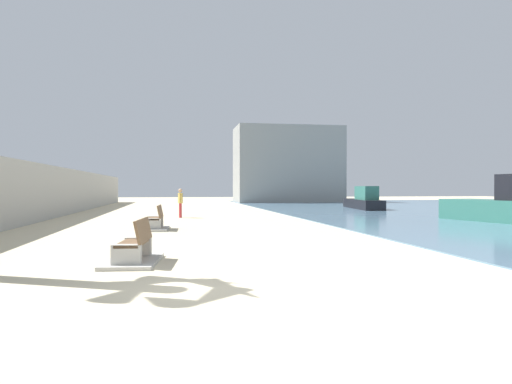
# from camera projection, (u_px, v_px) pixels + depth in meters

# --- Properties ---
(ground_plane) EXTENTS (120.00, 120.00, 0.00)m
(ground_plane) POSITION_uv_depth(u_px,v_px,m) (187.00, 219.00, 25.46)
(ground_plane) COLOR beige
(seawall) EXTENTS (0.80, 64.00, 2.86)m
(seawall) POSITION_uv_depth(u_px,v_px,m) (37.00, 192.00, 24.18)
(seawall) COLOR #ADAAA3
(seawall) RESTS_ON ground
(bench_near) EXTENTS (1.31, 2.20, 0.98)m
(bench_near) POSITION_uv_depth(u_px,v_px,m) (134.00, 252.00, 10.56)
(bench_near) COLOR #ADAAA3
(bench_near) RESTS_ON ground
(bench_far) EXTENTS (1.19, 2.15, 0.98)m
(bench_far) POSITION_uv_depth(u_px,v_px,m) (155.00, 224.00, 18.98)
(bench_far) COLOR #ADAAA3
(bench_far) RESTS_ON ground
(person_walking) EXTENTS (0.26, 0.51, 1.62)m
(person_walking) POSITION_uv_depth(u_px,v_px,m) (180.00, 201.00, 26.61)
(person_walking) COLOR #B22D33
(person_walking) RESTS_ON ground
(boat_distant) EXTENTS (2.52, 7.75, 1.75)m
(boat_distant) POSITION_uv_depth(u_px,v_px,m) (364.00, 201.00, 37.14)
(boat_distant) COLOR black
(boat_distant) RESTS_ON water_bay
(harbor_building) EXTENTS (12.00, 6.00, 8.61)m
(harbor_building) POSITION_uv_depth(u_px,v_px,m) (288.00, 165.00, 55.10)
(harbor_building) COLOR gray
(harbor_building) RESTS_ON ground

